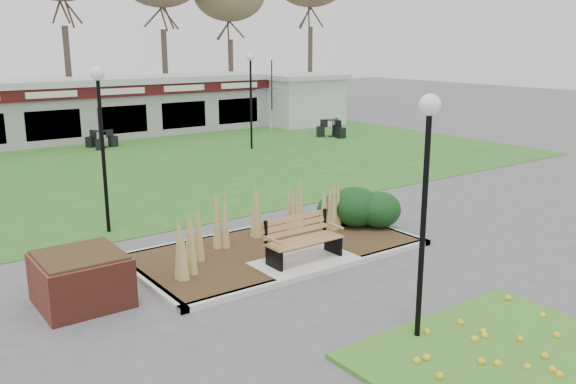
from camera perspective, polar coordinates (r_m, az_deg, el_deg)
ground at (r=12.85m, az=1.97°, el=-7.11°), size 100.00×100.00×0.00m
lawn at (r=23.15m, az=-16.59°, el=1.87°), size 34.00×16.00×0.02m
flower_bed at (r=9.94m, az=19.00°, el=-14.09°), size 4.20×3.00×0.16m
planting_bed at (r=14.48m, az=2.68°, el=-3.14°), size 6.75×3.40×1.27m
park_bench at (r=12.84m, az=1.31°, el=-4.34°), size 1.70×0.66×0.93m
brick_planter at (r=11.63m, az=-18.79°, el=-7.69°), size 1.50×1.50×0.95m
food_pavilion at (r=30.49m, az=-21.89°, el=7.03°), size 24.60×3.40×2.90m
service_hut at (r=34.64m, az=1.34°, el=8.69°), size 4.40×3.40×2.83m
lamp_post_near_right at (r=9.24m, az=12.83°, el=2.45°), size 0.32×0.32×3.88m
lamp_post_mid_right at (r=15.21m, az=-17.17°, el=7.05°), size 0.34×0.34×4.05m
lamp_post_far_right at (r=26.56m, az=-3.51°, el=10.45°), size 0.34×0.34×4.13m
bistro_set_b at (r=28.26m, az=-17.07°, el=4.48°), size 1.30×1.43×0.76m
bistro_set_d at (r=30.37m, az=4.20°, el=5.72°), size 1.57×1.37×0.83m
patio_umbrella at (r=27.37m, az=-1.52°, el=7.86°), size 2.20×2.25×2.71m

